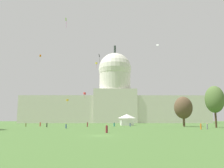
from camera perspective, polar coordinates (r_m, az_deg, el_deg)
ground_plane at (r=39.81m, az=-2.57°, el=-12.37°), size 800.00×800.00×0.00m
capitol_building at (r=192.58m, az=0.72°, el=-3.96°), size 148.70×26.97×64.54m
event_tent at (r=109.97m, az=3.62°, el=-8.62°), size 6.48×6.11×5.19m
tree_east_mid at (r=85.26m, az=23.57°, el=-3.44°), size 8.11×8.42×13.77m
tree_east_near at (r=95.12m, az=16.87°, el=-5.52°), size 7.27×6.29×11.46m
person_maroon_front_center at (r=47.95m, az=-1.30°, el=-10.86°), size 0.62×0.62×1.64m
person_black_lawn_far_right at (r=87.31m, az=-15.50°, el=-9.56°), size 0.45×0.45×1.59m
person_orange_near_tree_west at (r=69.04m, az=20.70°, el=-9.59°), size 0.52×0.52×1.72m
person_olive_near_tent at (r=94.54m, az=-20.13°, el=-9.28°), size 0.48×0.48×1.50m
person_teal_back_right at (r=93.24m, az=0.53°, el=-9.80°), size 0.53×0.53×1.61m
person_red_mid_left at (r=98.51m, az=-16.99°, el=-9.32°), size 0.60×0.60×1.75m
person_grey_mid_center at (r=70.26m, az=22.05°, el=-9.50°), size 0.47×0.47×1.66m
person_denim_near_tree_east at (r=74.06m, az=-11.06°, el=-9.99°), size 0.52×0.52×1.46m
person_maroon_lawn_far_left at (r=90.22m, az=-5.98°, el=-9.72°), size 0.45×0.45×1.81m
person_denim_mid_right at (r=90.85m, az=4.42°, el=-9.81°), size 0.45×0.45×1.53m
kite_gold_low at (r=140.75m, az=-10.77°, el=-3.87°), size 1.44×1.40×2.96m
kite_lime_high at (r=101.62m, az=-11.06°, el=14.82°), size 0.45×0.70×4.59m
kite_black_mid at (r=114.57m, az=-3.09°, el=6.68°), size 0.53×0.90×4.65m
kite_red_low at (r=118.26m, az=-6.63°, el=-2.29°), size 1.28×1.28×2.48m
kite_yellow_high at (r=146.60m, az=-3.80°, el=5.04°), size 1.29×1.30×3.45m
kite_orange_high at (r=137.51m, az=-16.98°, el=6.54°), size 1.09×1.12×3.43m
kite_white_high at (r=108.09m, az=10.94°, el=9.26°), size 1.05×0.54×0.75m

